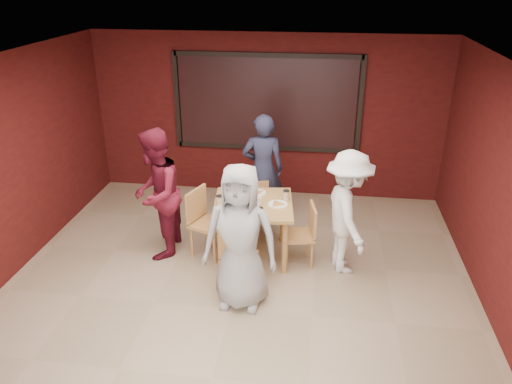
# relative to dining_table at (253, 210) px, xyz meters

# --- Properties ---
(floor) EXTENTS (7.00, 7.00, 0.00)m
(floor) POSITION_rel_dining_table_xyz_m (-0.09, -1.23, -0.72)
(floor) COLOR tan
(floor) RESTS_ON ground
(window_blinds) EXTENTS (3.00, 0.02, 1.50)m
(window_blinds) POSITION_rel_dining_table_xyz_m (-0.09, 2.22, 0.93)
(window_blinds) COLOR black
(dining_table) EXTENTS (1.17, 1.17, 0.98)m
(dining_table) POSITION_rel_dining_table_xyz_m (0.00, 0.00, 0.00)
(dining_table) COLOR #B9834C
(dining_table) RESTS_ON floor
(chair_front) EXTENTS (0.47, 0.47, 0.82)m
(chair_front) POSITION_rel_dining_table_xyz_m (-0.10, -0.75, -0.26)
(chair_front) COLOR tan
(chair_front) RESTS_ON floor
(chair_back) EXTENTS (0.45, 0.45, 0.77)m
(chair_back) POSITION_rel_dining_table_xyz_m (-0.05, 0.79, -0.29)
(chair_back) COLOR tan
(chair_back) RESTS_ON floor
(chair_left) EXTENTS (0.60, 0.60, 0.96)m
(chair_left) POSITION_rel_dining_table_xyz_m (-0.69, 0.01, -0.18)
(chair_left) COLOR tan
(chair_left) RESTS_ON floor
(chair_right) EXTENTS (0.49, 0.49, 0.87)m
(chair_right) POSITION_rel_dining_table_xyz_m (0.70, -0.07, -0.23)
(chair_right) COLOR tan
(chair_right) RESTS_ON floor
(diner_front) EXTENTS (0.91, 0.62, 1.80)m
(diner_front) POSITION_rel_dining_table_xyz_m (0.00, -1.07, 0.18)
(diner_front) COLOR #ABABAB
(diner_front) RESTS_ON floor
(diner_back) EXTENTS (0.69, 0.49, 1.77)m
(diner_back) POSITION_rel_dining_table_xyz_m (-0.01, 1.10, 0.16)
(diner_back) COLOR #282C48
(diner_back) RESTS_ON floor
(diner_left) EXTENTS (0.74, 0.93, 1.83)m
(diner_left) POSITION_rel_dining_table_xyz_m (-1.33, -0.07, 0.19)
(diner_left) COLOR maroon
(diner_left) RESTS_ON floor
(diner_right) EXTENTS (0.87, 1.20, 1.68)m
(diner_right) POSITION_rel_dining_table_xyz_m (1.26, -0.14, 0.12)
(diner_right) COLOR white
(diner_right) RESTS_ON floor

